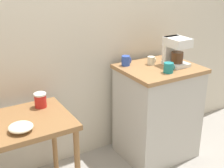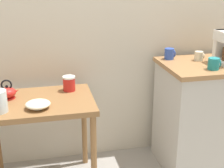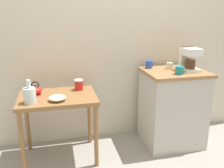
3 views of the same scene
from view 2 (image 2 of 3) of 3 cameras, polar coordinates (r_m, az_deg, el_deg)
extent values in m
cube|color=olive|center=(2.41, -12.88, -3.27)|extent=(0.80, 0.58, 0.04)
cylinder|color=olive|center=(2.37, -3.24, -13.07)|extent=(0.04, 0.04, 0.69)
cylinder|color=olive|center=(2.80, -4.94, -7.70)|extent=(0.04, 0.04, 0.69)
cube|color=#BCB7AD|center=(2.85, 15.60, -5.73)|extent=(0.67, 0.57, 0.88)
cube|color=#9E7044|center=(2.70, 16.47, 3.18)|extent=(0.70, 0.60, 0.04)
cylinder|color=beige|center=(2.26, -12.96, -4.14)|extent=(0.08, 0.08, 0.01)
ellipsoid|color=beige|center=(2.25, -13.01, -3.50)|extent=(0.17, 0.17, 0.05)
cylinder|color=red|center=(2.49, -17.99, -2.35)|extent=(0.11, 0.11, 0.01)
ellipsoid|color=red|center=(2.48, -18.09, -1.44)|extent=(0.12, 0.12, 0.07)
cone|color=red|center=(2.47, -16.73, -1.26)|extent=(0.06, 0.03, 0.05)
sphere|color=black|center=(2.46, -18.20, -0.41)|extent=(0.02, 0.02, 0.02)
torus|color=black|center=(2.46, -18.23, -0.15)|extent=(0.08, 0.01, 0.08)
cylinder|color=red|center=(2.53, -7.61, -0.07)|extent=(0.09, 0.09, 0.10)
cylinder|color=white|center=(2.51, -7.67, 1.20)|extent=(0.10, 0.10, 0.01)
cube|color=white|center=(2.77, 19.18, 6.49)|extent=(0.16, 0.05, 0.26)
cylinder|color=beige|center=(2.75, 15.13, 4.83)|extent=(0.07, 0.07, 0.08)
torus|color=beige|center=(2.77, 15.80, 4.85)|extent=(0.01, 0.05, 0.05)
cylinder|color=teal|center=(2.52, 17.58, 3.45)|extent=(0.08, 0.08, 0.09)
torus|color=teal|center=(2.55, 18.45, 3.49)|extent=(0.01, 0.06, 0.06)
cylinder|color=#2D4CAD|center=(2.74, 10.12, 5.30)|extent=(0.08, 0.08, 0.09)
torus|color=#2D4CAD|center=(2.76, 10.91, 5.33)|extent=(0.01, 0.06, 0.06)
camera|label=1|loc=(0.53, -91.66, 22.72)|focal=49.72mm
camera|label=3|loc=(0.23, 176.39, -28.68)|focal=38.95mm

